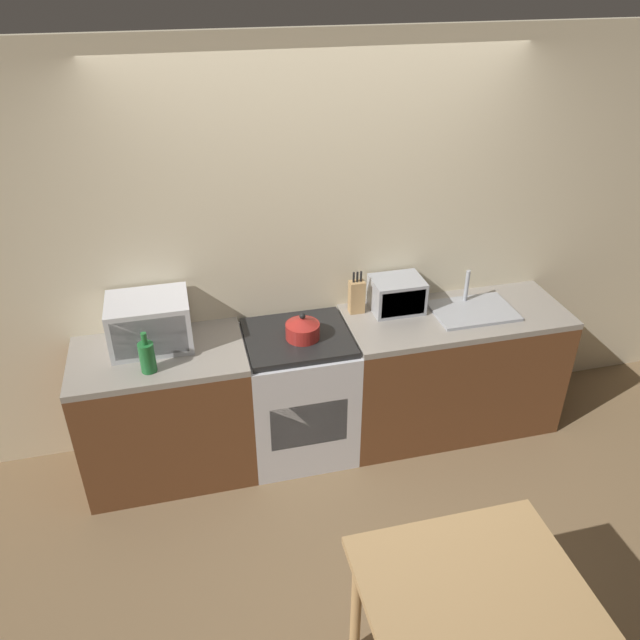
# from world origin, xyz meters

# --- Properties ---
(ground_plane) EXTENTS (16.00, 16.00, 0.00)m
(ground_plane) POSITION_xyz_m (0.00, 0.00, 0.00)
(ground_plane) COLOR brown
(wall_back) EXTENTS (10.00, 0.06, 2.60)m
(wall_back) POSITION_xyz_m (0.00, 0.97, 1.30)
(wall_back) COLOR beige
(wall_back) RESTS_ON ground_plane
(counter_left_run) EXTENTS (1.03, 0.62, 0.90)m
(counter_left_run) POSITION_xyz_m (-1.07, 0.63, 0.45)
(counter_left_run) COLOR brown
(counter_left_run) RESTS_ON ground_plane
(counter_right_run) EXTENTS (1.46, 0.62, 0.90)m
(counter_right_run) POSITION_xyz_m (0.85, 0.63, 0.45)
(counter_right_run) COLOR brown
(counter_right_run) RESTS_ON ground_plane
(stove_range) EXTENTS (0.67, 0.62, 0.90)m
(stove_range) POSITION_xyz_m (-0.22, 0.63, 0.45)
(stove_range) COLOR silver
(stove_range) RESTS_ON ground_plane
(kettle) EXTENTS (0.21, 0.21, 0.17)m
(kettle) POSITION_xyz_m (-0.19, 0.59, 0.97)
(kettle) COLOR maroon
(kettle) RESTS_ON stove_range
(microwave) EXTENTS (0.47, 0.36, 0.31)m
(microwave) POSITION_xyz_m (-1.09, 0.73, 1.05)
(microwave) COLOR silver
(microwave) RESTS_ON counter_left_run
(bottle) EXTENTS (0.09, 0.09, 0.25)m
(bottle) POSITION_xyz_m (-1.11, 0.46, 1.00)
(bottle) COLOR #1E662D
(bottle) RESTS_ON counter_left_run
(knife_block) EXTENTS (0.10, 0.07, 0.29)m
(knife_block) POSITION_xyz_m (0.22, 0.82, 1.01)
(knife_block) COLOR tan
(knife_block) RESTS_ON counter_right_run
(toaster_oven) EXTENTS (0.33, 0.26, 0.22)m
(toaster_oven) POSITION_xyz_m (0.48, 0.78, 1.01)
(toaster_oven) COLOR #999BA0
(toaster_oven) RESTS_ON counter_right_run
(sink_basin) EXTENTS (0.53, 0.37, 0.24)m
(sink_basin) POSITION_xyz_m (0.96, 0.63, 0.92)
(sink_basin) COLOR #999BA0
(sink_basin) RESTS_ON counter_right_run
(dining_table) EXTENTS (0.89, 0.80, 0.77)m
(dining_table) POSITION_xyz_m (0.11, -1.21, 0.67)
(dining_table) COLOR tan
(dining_table) RESTS_ON ground_plane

